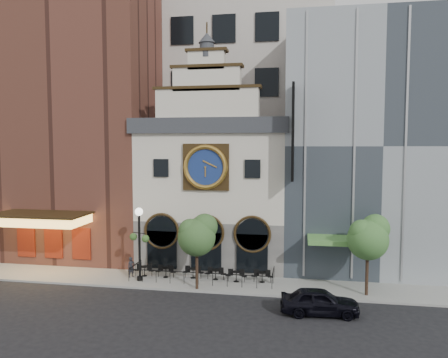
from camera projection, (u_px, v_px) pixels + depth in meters
ground at (194, 293)px, 30.33m from camera, size 120.00×120.00×0.00m
sidewalk at (202, 281)px, 32.78m from camera, size 44.00×5.00×0.15m
clock_building at (216, 186)px, 37.49m from camera, size 12.60×8.78×18.65m
theater_building at (86, 120)px, 41.37m from camera, size 14.00×15.60×25.00m
retail_building at (370, 146)px, 37.11m from camera, size 14.00×14.40×20.00m
office_tower at (236, 57)px, 48.41m from camera, size 20.00×16.00×40.00m
cafe_railing at (202, 274)px, 32.74m from camera, size 10.60×2.60×0.90m
bistro_0 at (144, 270)px, 33.62m from camera, size 1.58×0.68×0.90m
bistro_1 at (166, 271)px, 33.29m from camera, size 1.58×0.68×0.90m
bistro_2 at (193, 272)px, 33.10m from camera, size 1.58×0.68×0.90m
bistro_3 at (216, 274)px, 32.73m from camera, size 1.58×0.68×0.90m
bistro_4 at (236, 276)px, 32.23m from camera, size 1.58×0.68×0.90m
bistro_5 at (262, 276)px, 32.09m from camera, size 1.58×0.68×0.90m
car_right at (320, 301)px, 26.36m from camera, size 4.82×2.16×1.61m
pedestrian at (131, 267)px, 33.34m from camera, size 0.65×0.67×1.55m
lamppost at (139, 236)px, 32.31m from camera, size 1.67×1.00×5.48m
tree_left at (197, 234)px, 30.42m from camera, size 2.75×2.65×5.30m
tree_right at (369, 236)px, 29.13m from camera, size 2.84×2.73×5.47m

